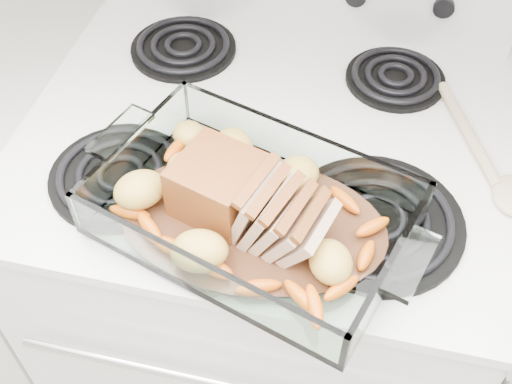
# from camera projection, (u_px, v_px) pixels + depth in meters

# --- Properties ---
(electric_range) EXTENTS (0.78, 0.70, 1.12)m
(electric_range) POSITION_uv_depth(u_px,v_px,m) (265.00, 280.00, 1.38)
(electric_range) COLOR white
(electric_range) RESTS_ON ground
(baking_dish) EXTENTS (0.40, 0.27, 0.08)m
(baking_dish) POSITION_uv_depth(u_px,v_px,m) (253.00, 216.00, 0.87)
(baking_dish) COLOR white
(baking_dish) RESTS_ON electric_range
(pork_roast) EXTENTS (0.22, 0.11, 0.09)m
(pork_roast) POSITION_uv_depth(u_px,v_px,m) (237.00, 200.00, 0.85)
(pork_roast) COLOR #873A12
(pork_roast) RESTS_ON baking_dish
(roast_vegetables) EXTENTS (0.36, 0.20, 0.04)m
(roast_vegetables) POSITION_uv_depth(u_px,v_px,m) (256.00, 192.00, 0.89)
(roast_vegetables) COLOR #C96314
(roast_vegetables) RESTS_ON baking_dish
(wooden_spoon) EXTENTS (0.15, 0.27, 0.02)m
(wooden_spoon) POSITION_uv_depth(u_px,v_px,m) (493.00, 167.00, 0.96)
(wooden_spoon) COLOR beige
(wooden_spoon) RESTS_ON electric_range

